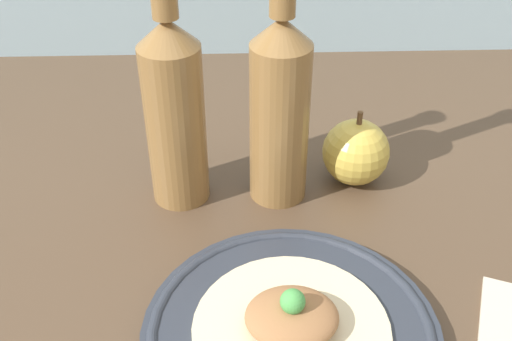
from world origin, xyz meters
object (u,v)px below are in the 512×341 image
object	(u,v)px
plate	(291,334)
cider_bottle_right	(280,103)
plated_food	(292,321)
apple	(356,152)
cider_bottle_left	(174,105)

from	to	relation	value
plate	cider_bottle_right	bearing A→B (deg)	89.52
cider_bottle_right	plated_food	bearing A→B (deg)	-90.48
plate	apple	bearing A→B (deg)	68.25
plate	plated_food	distance (cm)	1.70
plate	plated_food	bearing A→B (deg)	-45.00
plated_food	cider_bottle_left	world-z (taller)	cider_bottle_left
apple	cider_bottle_left	bearing A→B (deg)	-173.84
plate	cider_bottle_right	xyz separation A→B (cm)	(0.18, 21.77, 11.08)
plated_food	cider_bottle_left	distance (cm)	26.21
cider_bottle_left	apple	size ratio (longest dim) A/B	3.35
plated_food	apple	size ratio (longest dim) A/B	1.85
plated_food	apple	distance (cm)	25.87
plate	cider_bottle_left	xyz separation A→B (cm)	(-11.18, 21.77, 11.08)
plate	cider_bottle_left	bearing A→B (deg)	117.19
plated_food	cider_bottle_right	distance (cm)	23.70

